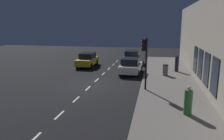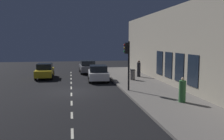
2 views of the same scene
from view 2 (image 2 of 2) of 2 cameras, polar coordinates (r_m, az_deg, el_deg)
ground_plane at (r=19.27m, az=-9.59°, el=-5.08°), size 60.00×60.00×0.00m
sidewalk at (r=20.25m, az=8.43°, el=-4.27°), size 4.50×32.00×0.15m
building_facade at (r=20.83m, az=15.29°, el=5.12°), size 0.65×32.00×6.84m
lane_centre_line at (r=18.29m, az=-9.58°, el=-5.70°), size 0.12×27.20×0.01m
traffic_light at (r=18.50m, az=3.65°, el=3.20°), size 0.48×0.32×3.79m
parked_car_0 at (r=30.34m, az=-5.80°, el=0.78°), size 2.03×4.38×1.58m
parked_car_1 at (r=26.90m, az=-15.63°, el=-0.20°), size 1.82×3.99×1.58m
parked_car_2 at (r=24.04m, az=-3.30°, el=-0.75°), size 2.11×4.02×1.58m
pedestrian_0 at (r=26.11m, az=6.35°, el=0.19°), size 0.53×0.53×1.76m
pedestrian_1 at (r=15.69m, az=16.29°, el=-4.77°), size 0.58×0.58×1.56m
trash_bin at (r=23.93m, az=4.90°, el=-1.09°), size 0.51×0.51×1.03m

